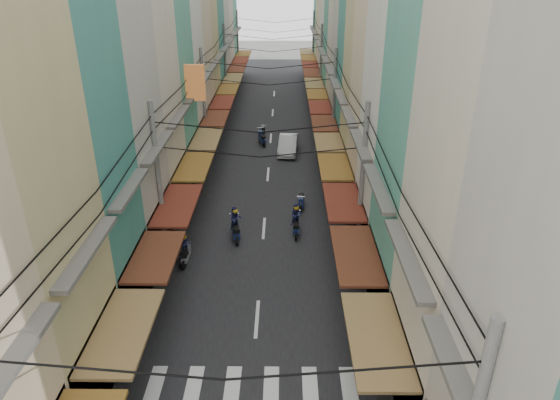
{
  "coord_description": "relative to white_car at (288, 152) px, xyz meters",
  "views": [
    {
      "loc": [
        1.12,
        -19.01,
        13.85
      ],
      "look_at": [
        0.93,
        5.29,
        2.15
      ],
      "focal_mm": 32.0,
      "sensor_mm": 36.0,
      "label": 1
    }
  ],
  "objects": [
    {
      "name": "parked_scooters",
      "position": [
        3.15,
        -22.63,
        0.45
      ],
      "size": [
        12.87,
        11.61,
        0.93
      ],
      "color": "black",
      "rests_on": "ground"
    },
    {
      "name": "building_row_right",
      "position": [
        6.45,
        -2.09,
        9.41
      ],
      "size": [
        7.8,
        68.98,
        22.59
      ],
      "color": "#397E73",
      "rests_on": "ground"
    },
    {
      "name": "bicycle",
      "position": [
        5.03,
        -16.46,
        0.0
      ],
      "size": [
        1.63,
        0.72,
        1.09
      ],
      "primitive_type": "imported",
      "rotation": [
        0.0,
        0.0,
        1.49
      ],
      "color": "black",
      "rests_on": "ground"
    },
    {
      "name": "sidewalk_right",
      "position": [
        5.04,
        1.46,
        0.03
      ],
      "size": [
        3.0,
        80.0,
        0.06
      ],
      "primitive_type": "cube",
      "color": "gray",
      "rests_on": "ground"
    },
    {
      "name": "crosswalk",
      "position": [
        -1.46,
        -24.54,
        0.03
      ],
      "size": [
        7.55,
        2.4,
        0.01
      ],
      "color": "silver",
      "rests_on": "ground"
    },
    {
      "name": "utility_poles",
      "position": [
        -1.46,
        -3.52,
        6.59
      ],
      "size": [
        10.2,
        66.13,
        8.2
      ],
      "color": "slate",
      "rests_on": "ground"
    },
    {
      "name": "traffic_sign",
      "position": [
        3.82,
        -20.7,
        2.17
      ],
      "size": [
        0.1,
        0.65,
        2.97
      ],
      "color": "slate",
      "rests_on": "ground"
    },
    {
      "name": "ground",
      "position": [
        -1.46,
        -18.54,
        0.0
      ],
      "size": [
        160.0,
        160.0,
        0.0
      ],
      "primitive_type": "plane",
      "color": "slate",
      "rests_on": "ground"
    },
    {
      "name": "pedestrians",
      "position": [
        -5.22,
        -17.57,
        1.03
      ],
      "size": [
        14.17,
        26.75,
        2.26
      ],
      "color": "#271E28",
      "rests_on": "ground"
    },
    {
      "name": "road",
      "position": [
        -1.46,
        1.46,
        0.01
      ],
      "size": [
        10.0,
        80.0,
        0.02
      ],
      "primitive_type": "cube",
      "color": "black",
      "rests_on": "ground"
    },
    {
      "name": "moving_scooters",
      "position": [
        -2.08,
        -9.9,
        0.54
      ],
      "size": [
        6.42,
        22.28,
        1.94
      ],
      "color": "black",
      "rests_on": "ground"
    },
    {
      "name": "sidewalk_left",
      "position": [
        -7.96,
        1.46,
        0.03
      ],
      "size": [
        3.0,
        80.0,
        0.06
      ],
      "primitive_type": "cube",
      "color": "gray",
      "rests_on": "ground"
    },
    {
      "name": "building_row_left",
      "position": [
        -9.38,
        -1.97,
        9.78
      ],
      "size": [
        7.8,
        67.67,
        23.7
      ],
      "color": "silver",
      "rests_on": "ground"
    },
    {
      "name": "white_car",
      "position": [
        0.0,
        0.0,
        0.0
      ],
      "size": [
        4.86,
        2.2,
        1.67
      ],
      "primitive_type": "imported",
      "rotation": [
        0.0,
        0.0,
        -0.07
      ],
      "color": "silver",
      "rests_on": "ground"
    }
  ]
}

